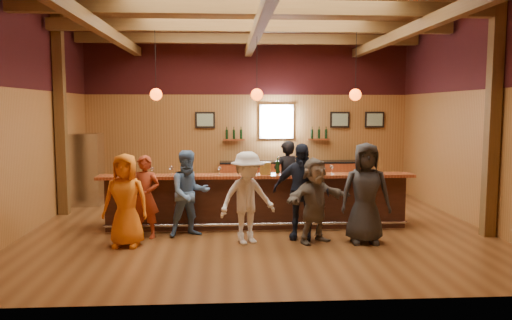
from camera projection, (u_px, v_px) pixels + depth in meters
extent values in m
plane|color=brown|center=(257.00, 227.00, 10.26)|extent=(9.00, 9.00, 0.00)
cube|color=brown|center=(248.00, 114.00, 13.99)|extent=(9.00, 0.04, 4.50)
cube|color=brown|center=(277.00, 123.00, 6.05)|extent=(9.00, 0.04, 4.50)
cube|color=brown|center=(28.00, 117.00, 9.75)|extent=(0.04, 8.00, 4.50)
cube|color=brown|center=(474.00, 117.00, 10.30)|extent=(0.04, 8.00, 4.50)
cube|color=brown|center=(257.00, 2.00, 9.79)|extent=(9.00, 8.00, 0.04)
cube|color=#340E0F|center=(248.00, 64.00, 13.83)|extent=(9.00, 0.01, 1.70)
cube|color=#340E0F|center=(25.00, 45.00, 9.61)|extent=(0.01, 8.00, 1.70)
cube|color=#340E0F|center=(476.00, 48.00, 10.15)|extent=(0.01, 8.00, 1.70)
cube|color=#513517|center=(61.00, 116.00, 11.25)|extent=(0.22, 0.22, 4.50)
cube|color=#513517|center=(493.00, 118.00, 9.29)|extent=(0.22, 0.22, 4.50)
cube|color=#513517|center=(260.00, 8.00, 8.83)|extent=(8.80, 0.20, 0.25)
cube|color=#513517|center=(254.00, 26.00, 10.81)|extent=(8.80, 0.20, 0.25)
cube|color=#513517|center=(250.00, 39.00, 12.80)|extent=(8.80, 0.20, 0.25)
cube|color=#513517|center=(103.00, 29.00, 9.67)|extent=(0.18, 7.80, 0.22)
cube|color=#513517|center=(257.00, 31.00, 9.85)|extent=(0.18, 7.80, 0.22)
cube|color=#513517|center=(406.00, 32.00, 10.03)|extent=(0.18, 7.80, 0.22)
cube|color=black|center=(257.00, 202.00, 10.20)|extent=(6.00, 0.60, 1.05)
cube|color=maroon|center=(257.00, 176.00, 9.97)|extent=(6.30, 0.50, 0.06)
cube|color=black|center=(256.00, 180.00, 10.54)|extent=(6.00, 0.48, 0.05)
cube|color=black|center=(256.00, 202.00, 10.59)|extent=(6.00, 0.48, 0.90)
cube|color=silver|center=(349.00, 181.00, 10.67)|extent=(0.45, 0.40, 0.14)
cube|color=silver|center=(372.00, 181.00, 10.70)|extent=(0.45, 0.40, 0.14)
cylinder|color=silver|center=(258.00, 224.00, 9.83)|extent=(6.00, 0.06, 0.06)
cube|color=maroon|center=(291.00, 179.00, 13.98)|extent=(4.00, 0.50, 0.90)
cube|color=black|center=(291.00, 162.00, 13.93)|extent=(4.00, 0.52, 0.05)
cube|color=silver|center=(276.00, 122.00, 14.01)|extent=(0.95, 0.08, 0.95)
cube|color=white|center=(277.00, 122.00, 13.96)|extent=(0.78, 0.01, 0.78)
cube|color=black|center=(205.00, 120.00, 13.88)|extent=(0.55, 0.04, 0.45)
cube|color=silver|center=(205.00, 120.00, 13.85)|extent=(0.45, 0.01, 0.35)
cube|color=black|center=(340.00, 120.00, 14.11)|extent=(0.55, 0.04, 0.45)
cube|color=silver|center=(340.00, 120.00, 14.08)|extent=(0.45, 0.01, 0.35)
cube|color=black|center=(374.00, 120.00, 14.17)|extent=(0.55, 0.04, 0.45)
cube|color=silver|center=(375.00, 120.00, 14.14)|extent=(0.45, 0.01, 0.35)
cube|color=maroon|center=(234.00, 140.00, 13.92)|extent=(0.60, 0.18, 0.04)
cylinder|color=black|center=(227.00, 134.00, 13.90)|extent=(0.07, 0.07, 0.26)
cylinder|color=black|center=(234.00, 134.00, 13.91)|extent=(0.07, 0.07, 0.26)
cylinder|color=black|center=(241.00, 134.00, 13.92)|extent=(0.07, 0.07, 0.26)
cube|color=maroon|center=(319.00, 139.00, 14.07)|extent=(0.60, 0.18, 0.04)
cylinder|color=black|center=(312.00, 134.00, 14.04)|extent=(0.07, 0.07, 0.26)
cylinder|color=black|center=(319.00, 134.00, 14.05)|extent=(0.07, 0.07, 0.26)
cylinder|color=black|center=(326.00, 134.00, 14.07)|extent=(0.07, 0.07, 0.26)
cylinder|color=black|center=(155.00, 62.00, 9.79)|extent=(0.01, 0.01, 1.25)
sphere|color=#FF4B0C|center=(156.00, 94.00, 9.86)|extent=(0.24, 0.24, 0.24)
cylinder|color=black|center=(257.00, 63.00, 9.91)|extent=(0.01, 0.01, 1.25)
sphere|color=#FF4B0C|center=(257.00, 95.00, 9.98)|extent=(0.24, 0.24, 0.24)
cylinder|color=black|center=(356.00, 63.00, 10.03)|extent=(0.01, 0.01, 1.25)
sphere|color=#FF4B0C|center=(355.00, 95.00, 10.10)|extent=(0.24, 0.24, 0.24)
cube|color=silver|center=(87.00, 169.00, 12.50)|extent=(0.70, 0.70, 1.80)
imported|color=orange|center=(126.00, 200.00, 8.73)|extent=(0.86, 0.62, 1.65)
imported|color=maroon|center=(145.00, 197.00, 9.33)|extent=(0.65, 0.51, 1.56)
imported|color=#5174A3|center=(189.00, 193.00, 9.45)|extent=(0.97, 0.87, 1.64)
imported|color=silver|center=(247.00, 198.00, 8.92)|extent=(1.23, 1.01, 1.66)
imported|color=black|center=(301.00, 191.00, 9.24)|extent=(1.14, 0.76, 1.79)
imported|color=#635A4F|center=(315.00, 200.00, 8.99)|extent=(1.47, 1.13, 1.55)
imported|color=#262729|center=(366.00, 193.00, 8.96)|extent=(0.93, 0.65, 1.82)
imported|color=black|center=(286.00, 179.00, 11.21)|extent=(0.73, 0.62, 1.70)
cylinder|color=brown|center=(265.00, 168.00, 9.96)|extent=(0.23, 0.23, 0.25)
cylinder|color=black|center=(278.00, 167.00, 10.10)|extent=(0.07, 0.07, 0.25)
cylinder|color=black|center=(278.00, 159.00, 10.08)|extent=(0.03, 0.03, 0.09)
cylinder|color=black|center=(307.00, 166.00, 10.13)|extent=(0.08, 0.08, 0.29)
cylinder|color=black|center=(307.00, 157.00, 10.11)|extent=(0.03, 0.03, 0.10)
cylinder|color=silver|center=(120.00, 175.00, 9.86)|extent=(0.07, 0.07, 0.01)
cylinder|color=silver|center=(120.00, 172.00, 9.85)|extent=(0.01, 0.01, 0.10)
sphere|color=silver|center=(119.00, 168.00, 9.84)|extent=(0.08, 0.08, 0.08)
cylinder|color=silver|center=(152.00, 175.00, 9.84)|extent=(0.06, 0.06, 0.01)
cylinder|color=silver|center=(152.00, 173.00, 9.83)|extent=(0.01, 0.01, 0.09)
sphere|color=silver|center=(152.00, 169.00, 9.83)|extent=(0.07, 0.07, 0.07)
cylinder|color=silver|center=(171.00, 175.00, 9.83)|extent=(0.07, 0.07, 0.01)
cylinder|color=silver|center=(171.00, 172.00, 9.83)|extent=(0.01, 0.01, 0.11)
sphere|color=silver|center=(171.00, 168.00, 9.82)|extent=(0.09, 0.09, 0.09)
cylinder|color=silver|center=(220.00, 175.00, 9.89)|extent=(0.07, 0.07, 0.01)
cylinder|color=silver|center=(220.00, 172.00, 9.88)|extent=(0.01, 0.01, 0.09)
sphere|color=silver|center=(220.00, 168.00, 9.87)|extent=(0.08, 0.08, 0.08)
cylinder|color=silver|center=(242.00, 175.00, 9.90)|extent=(0.07, 0.07, 0.01)
cylinder|color=silver|center=(242.00, 172.00, 9.89)|extent=(0.01, 0.01, 0.10)
sphere|color=silver|center=(242.00, 168.00, 9.88)|extent=(0.08, 0.08, 0.08)
cylinder|color=silver|center=(306.00, 174.00, 9.93)|extent=(0.07, 0.07, 0.01)
cylinder|color=silver|center=(306.00, 172.00, 9.92)|extent=(0.01, 0.01, 0.10)
sphere|color=silver|center=(306.00, 168.00, 9.91)|extent=(0.08, 0.08, 0.08)
cylinder|color=silver|center=(331.00, 174.00, 10.04)|extent=(0.07, 0.07, 0.01)
cylinder|color=silver|center=(331.00, 171.00, 10.04)|extent=(0.01, 0.01, 0.10)
sphere|color=silver|center=(332.00, 167.00, 10.03)|extent=(0.08, 0.08, 0.08)
cylinder|color=silver|center=(365.00, 173.00, 10.14)|extent=(0.07, 0.07, 0.01)
cylinder|color=silver|center=(365.00, 171.00, 10.13)|extent=(0.01, 0.01, 0.10)
sphere|color=silver|center=(365.00, 167.00, 10.12)|extent=(0.08, 0.08, 0.08)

